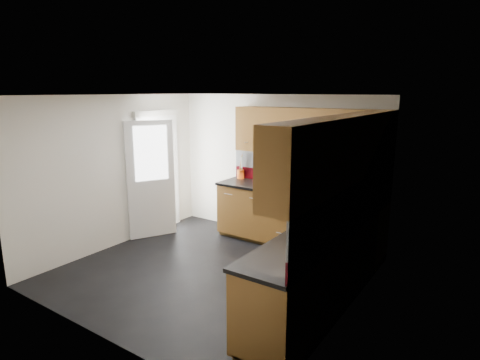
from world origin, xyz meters
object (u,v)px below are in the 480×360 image
Objects in this scene: utensil_pot at (241,173)px; food_processor at (353,198)px; toaster at (339,190)px; gas_hob at (290,189)px.

utensil_pot is 2.35m from food_processor.
utensil_pot is 1.86m from toaster.
toaster is (1.86, -0.14, -0.01)m from utensil_pot.
gas_hob is at bearing -173.14° from toaster.
food_processor is (2.25, -0.68, 0.04)m from utensil_pot.
utensil_pot is at bearing 175.58° from toaster.
toaster is (0.76, 0.09, 0.07)m from gas_hob.
food_processor is (0.39, -0.53, 0.05)m from toaster.
gas_hob is 1.96× the size of food_processor.
food_processor reaches higher than toaster.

